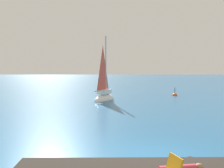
{
  "coord_description": "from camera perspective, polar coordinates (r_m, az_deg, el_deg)",
  "views": [
    {
      "loc": [
        -1.59,
        -9.84,
        3.46
      ],
      "look_at": [
        -1.58,
        12.51,
        1.82
      ],
      "focal_mm": 43.73,
      "sensor_mm": 36.0,
      "label": 1
    }
  ],
  "objects": [
    {
      "name": "sailboat_near",
      "position": [
        26.25,
        -1.66,
        -2.58
      ],
      "size": [
        2.58,
        3.73,
        6.76
      ],
      "rotation": [
        0.0,
        0.0,
        1.14
      ],
      "color": "white",
      "rests_on": "ground"
    },
    {
      "name": "marker_buoy",
      "position": [
        30.76,
        12.98,
        -2.36
      ],
      "size": [
        0.56,
        0.56,
        1.13
      ],
      "color": "#EA5114",
      "rests_on": "ground"
    },
    {
      "name": "ground_plane",
      "position": [
        10.55,
        8.94,
        -15.0
      ],
      "size": [
        160.0,
        160.0,
        0.0
      ],
      "primitive_type": "plane",
      "color": "#236093"
    }
  ]
}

